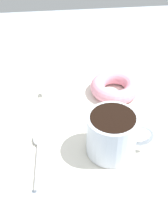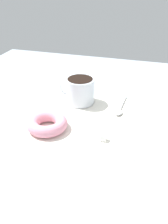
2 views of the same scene
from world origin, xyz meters
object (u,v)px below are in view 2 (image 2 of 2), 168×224
(donut, at_px, (47,124))
(sugar_cube, at_px, (104,138))
(spoon, at_px, (120,109))
(coffee_cup, at_px, (80,90))

(donut, bearing_deg, sugar_cube, 87.21)
(spoon, height_order, sugar_cube, sugar_cube)
(coffee_cup, height_order, spoon, coffee_cup)
(donut, distance_m, sugar_cube, 0.17)
(spoon, distance_m, sugar_cube, 0.17)
(coffee_cup, bearing_deg, sugar_cube, 33.45)
(donut, height_order, spoon, donut)
(sugar_cube, bearing_deg, coffee_cup, -146.55)
(spoon, bearing_deg, coffee_cup, -98.45)
(coffee_cup, bearing_deg, spoon, 81.55)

